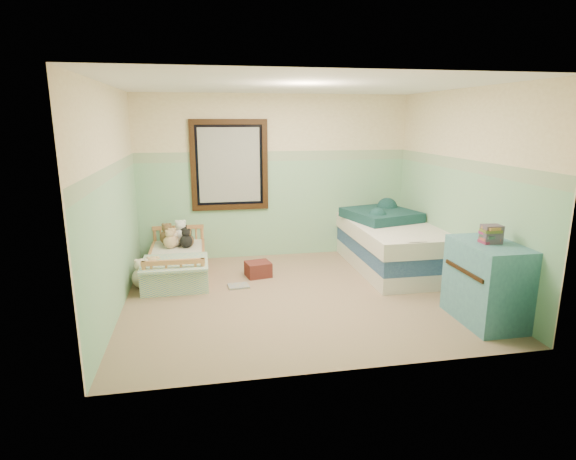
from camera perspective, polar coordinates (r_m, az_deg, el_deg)
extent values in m
cube|color=gray|center=(5.80, 1.29, -8.13)|extent=(4.20, 3.60, 0.02)
cube|color=white|center=(5.40, 1.44, 17.56)|extent=(4.20, 3.60, 0.02)
cube|color=beige|center=(7.21, -1.61, 6.53)|extent=(4.20, 0.04, 2.50)
cube|color=beige|center=(3.75, 7.04, -0.17)|extent=(4.20, 0.04, 2.50)
cube|color=beige|center=(5.43, -20.90, 3.31)|extent=(0.04, 3.60, 2.50)
cube|color=beige|center=(6.24, 20.66, 4.55)|extent=(0.04, 3.60, 2.50)
cube|color=#8CC18F|center=(7.28, -1.57, 2.61)|extent=(4.20, 0.01, 1.50)
cube|color=#5C8360|center=(7.17, -1.61, 9.09)|extent=(4.20, 0.01, 0.15)
cube|color=black|center=(7.08, -7.23, 7.92)|extent=(1.16, 0.06, 1.36)
cube|color=beige|center=(7.09, -7.24, 7.93)|extent=(0.92, 0.01, 1.12)
cube|color=#A76539|center=(6.65, -13.47, -4.63)|extent=(0.77, 1.54, 0.20)
cube|color=silver|center=(6.61, -13.55, -3.32)|extent=(0.70, 1.47, 0.12)
cube|color=#5F9DC3|center=(6.13, -13.79, -3.93)|extent=(0.83, 0.77, 0.03)
sphere|color=brown|center=(7.05, -14.66, -0.88)|extent=(0.22, 0.22, 0.22)
sphere|color=white|center=(7.04, -13.04, -0.71)|extent=(0.25, 0.25, 0.25)
sphere|color=#D7AE7E|center=(6.84, -14.35, -1.45)|extent=(0.19, 0.19, 0.19)
sphere|color=black|center=(6.83, -12.43, -1.36)|extent=(0.19, 0.19, 0.19)
sphere|color=#FEE7CA|center=(6.28, -17.53, -5.67)|extent=(0.26, 0.26, 0.26)
sphere|color=#D7AE7E|center=(6.37, -16.19, -5.32)|extent=(0.26, 0.26, 0.26)
cube|color=silver|center=(6.97, 12.43, -3.63)|extent=(1.06, 2.11, 0.22)
cube|color=navy|center=(6.91, 12.52, -1.89)|extent=(1.06, 2.11, 0.22)
cube|color=white|center=(6.86, 12.61, -0.12)|extent=(1.10, 2.15, 0.22)
cube|color=black|center=(7.07, 11.37, 1.85)|extent=(1.11, 1.15, 0.14)
cube|color=#3F6E86|center=(5.38, 23.29, -5.98)|extent=(0.55, 0.87, 0.87)
cube|color=brown|center=(5.24, 23.80, -0.46)|extent=(0.20, 0.16, 0.19)
cube|color=maroon|center=(6.44, -3.70, -4.84)|extent=(0.38, 0.34, 0.20)
cube|color=gold|center=(6.10, -6.14, -6.88)|extent=(0.28, 0.23, 0.02)
sphere|color=black|center=(6.97, -12.14, -1.20)|extent=(0.15, 0.15, 0.15)
sphere|color=#D7AE7E|center=(6.93, -14.04, -1.23)|extent=(0.19, 0.19, 0.19)
sphere|color=#FEE7CA|center=(6.92, -13.76, -1.39)|extent=(0.15, 0.15, 0.15)
sphere|color=black|center=(7.03, -12.81, -0.90)|extent=(0.20, 0.20, 0.20)
sphere|color=brown|center=(6.85, -12.27, -1.34)|extent=(0.18, 0.18, 0.18)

